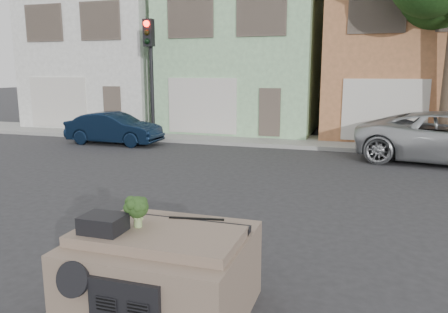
% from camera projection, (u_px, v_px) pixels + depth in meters
% --- Properties ---
extents(ground_plane, '(120.00, 120.00, 0.00)m').
position_uv_depth(ground_plane, '(234.00, 230.00, 8.19)').
color(ground_plane, '#303033').
rests_on(ground_plane, ground).
extents(sidewalk, '(40.00, 3.00, 0.15)m').
position_uv_depth(sidewalk, '(306.00, 142.00, 17.99)').
color(sidewalk, gray).
rests_on(sidewalk, ground).
extents(townhouse_white, '(7.20, 8.20, 7.55)m').
position_uv_depth(townhouse_white, '(119.00, 56.00, 24.31)').
color(townhouse_white, silver).
rests_on(townhouse_white, ground).
extents(townhouse_mint, '(7.20, 8.20, 7.55)m').
position_uv_depth(townhouse_mint, '(249.00, 54.00, 22.07)').
color(townhouse_mint, '#9DD09A').
rests_on(townhouse_mint, ground).
extents(townhouse_tan, '(7.20, 8.20, 7.55)m').
position_uv_depth(townhouse_tan, '(409.00, 52.00, 19.83)').
color(townhouse_tan, '#B77449').
rests_on(townhouse_tan, ground).
extents(navy_sedan, '(3.93, 1.40, 1.29)m').
position_uv_depth(navy_sedan, '(115.00, 144.00, 17.91)').
color(navy_sedan, black).
rests_on(navy_sedan, ground).
extents(traffic_signal, '(0.40, 0.40, 5.10)m').
position_uv_depth(traffic_signal, '(151.00, 80.00, 18.52)').
color(traffic_signal, black).
rests_on(traffic_signal, ground).
extents(car_dashboard, '(2.00, 1.80, 1.12)m').
position_uv_depth(car_dashboard, '(164.00, 271.00, 5.28)').
color(car_dashboard, '#7B6655').
rests_on(car_dashboard, ground).
extents(instrument_hump, '(0.48, 0.38, 0.20)m').
position_uv_depth(instrument_hump, '(103.00, 224.00, 5.00)').
color(instrument_hump, black).
rests_on(instrument_hump, car_dashboard).
extents(wiper_arm, '(0.69, 0.15, 0.02)m').
position_uv_depth(wiper_arm, '(196.00, 218.00, 5.44)').
color(wiper_arm, black).
rests_on(wiper_arm, car_dashboard).
extents(broccoli, '(0.44, 0.44, 0.38)m').
position_uv_depth(broccoli, '(138.00, 211.00, 5.14)').
color(broccoli, '#213A16').
rests_on(broccoli, car_dashboard).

